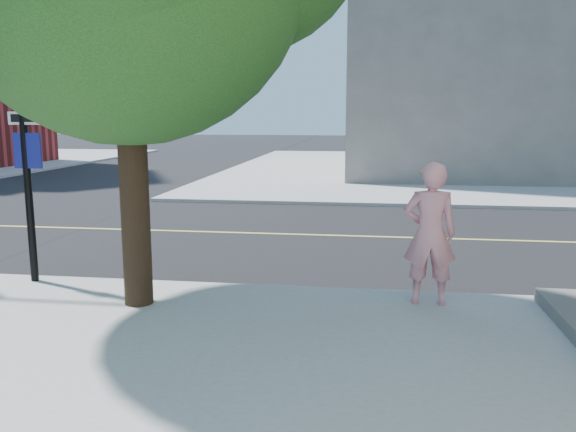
# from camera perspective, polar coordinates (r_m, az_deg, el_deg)

# --- Properties ---
(ground) EXTENTS (140.00, 140.00, 0.00)m
(ground) POSITION_cam_1_polar(r_m,az_deg,el_deg) (11.04, -25.29, -5.74)
(ground) COLOR black
(ground) RESTS_ON ground
(road_ew) EXTENTS (140.00, 9.00, 0.01)m
(road_ew) POSITION_cam_1_polar(r_m,az_deg,el_deg) (14.89, -15.85, -1.28)
(road_ew) COLOR black
(road_ew) RESTS_ON ground
(sidewalk_ne) EXTENTS (29.00, 25.00, 0.12)m
(sidewalk_ne) POSITION_cam_1_polar(r_m,az_deg,el_deg) (31.38, 21.91, 4.17)
(sidewalk_ne) COLOR #A1A1A1
(sidewalk_ne) RESTS_ON ground
(filler_ne) EXTENTS (18.00, 16.00, 14.00)m
(filler_ne) POSITION_cam_1_polar(r_m,az_deg,el_deg) (32.16, 23.44, 16.83)
(filler_ne) COLOR slate
(filler_ne) RESTS_ON sidewalk_ne
(man_on_phone) EXTENTS (0.74, 0.49, 2.03)m
(man_on_phone) POSITION_cam_1_polar(r_m,az_deg,el_deg) (8.48, 13.62, -1.67)
(man_on_phone) COLOR pink
(man_on_phone) RESTS_ON sidewalk_se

